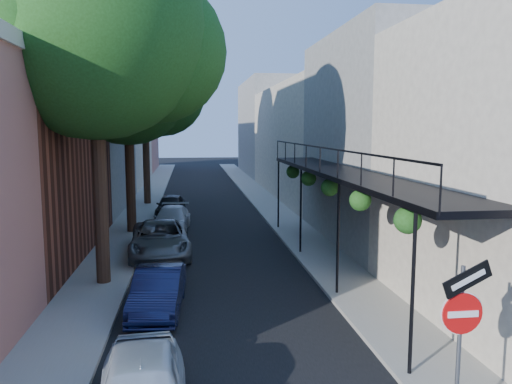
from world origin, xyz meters
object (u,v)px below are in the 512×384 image
object	(u,v)px
oak_near	(110,34)
parked_car_d	(172,219)
oak_far	(151,77)
sign_post	(462,320)
oak_mid	(136,84)
parked_car_b	(158,291)
parked_car_c	(160,239)
parked_car_e	(171,206)

from	to	relation	value
oak_near	parked_car_d	world-z (taller)	oak_near
oak_far	sign_post	bearing A→B (deg)	-76.09
oak_far	parked_car_d	size ratio (longest dim) A/B	2.92
oak_mid	oak_far	size ratio (longest dim) A/B	0.86
oak_mid	parked_car_d	size ratio (longest dim) A/B	2.50
parked_car_b	parked_car_d	xyz separation A→B (m)	(-0.00, 10.89, 0.00)
parked_car_c	parked_car_e	bearing A→B (deg)	86.65
parked_car_c	parked_car_b	bearing A→B (deg)	-90.26
sign_post	parked_car_b	bearing A→B (deg)	128.26
oak_near	parked_car_e	world-z (taller)	oak_near
parked_car_d	parked_car_e	bearing A→B (deg)	97.12
parked_car_b	oak_far	bearing A→B (deg)	97.80
oak_far	parked_car_b	size ratio (longest dim) A/B	3.32
parked_car_b	parked_car_c	world-z (taller)	parked_car_c
sign_post	parked_car_e	size ratio (longest dim) A/B	0.81
parked_car_d	parked_car_e	world-z (taller)	parked_car_e
sign_post	parked_car_c	bearing A→B (deg)	113.16
oak_near	parked_car_e	xyz separation A→B (m)	(1.24, 12.21, -7.25)
oak_far	parked_car_e	world-z (taller)	oak_far
sign_post	parked_car_e	bearing A→B (deg)	103.82
oak_mid	parked_car_d	distance (m)	6.64
oak_near	oak_far	world-z (taller)	oak_far
oak_near	parked_car_c	xyz separation A→B (m)	(1.17, 3.24, -7.19)
oak_mid	oak_far	bearing A→B (deg)	89.59
oak_mid	oak_near	bearing A→B (deg)	-89.63
sign_post	parked_car_c	world-z (taller)	sign_post
parked_car_c	parked_car_e	world-z (taller)	parked_car_c
parked_car_b	parked_car_d	size ratio (longest dim) A/B	0.88
oak_far	parked_car_b	xyz separation A→B (m)	(1.43, -19.85, -7.67)
sign_post	oak_far	xyz separation A→B (m)	(-6.51, 26.30, 6.22)
oak_far	oak_near	bearing A→B (deg)	-90.04
oak_near	parked_car_c	world-z (taller)	oak_near
sign_post	oak_mid	bearing A→B (deg)	110.86
oak_near	oak_far	xyz separation A→B (m)	(0.01, 17.01, 0.38)
parked_car_e	parked_car_d	bearing A→B (deg)	-82.57
parked_car_b	parked_car_c	size ratio (longest dim) A/B	0.73
parked_car_d	sign_post	bearing A→B (deg)	-69.36
oak_far	parked_car_c	distance (m)	15.76
oak_mid	parked_car_c	xyz separation A→B (m)	(1.22, -4.73, -6.37)
parked_car_b	parked_car_d	world-z (taller)	same
parked_car_c	sign_post	bearing A→B (deg)	-69.73
sign_post	parked_car_e	world-z (taller)	sign_post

